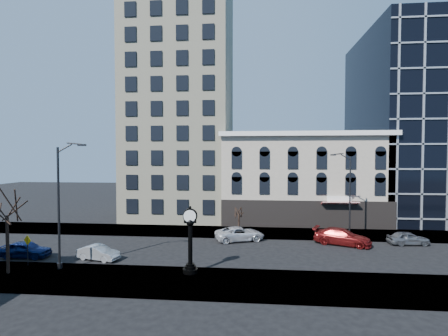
# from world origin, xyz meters

# --- Properties ---
(ground) EXTENTS (160.00, 160.00, 0.00)m
(ground) POSITION_xyz_m (0.00, 0.00, 0.00)
(ground) COLOR black
(ground) RESTS_ON ground
(sidewalk_far) EXTENTS (160.00, 6.00, 0.12)m
(sidewalk_far) POSITION_xyz_m (0.00, 8.00, 0.06)
(sidewalk_far) COLOR gray
(sidewalk_far) RESTS_ON ground
(sidewalk_near) EXTENTS (160.00, 6.00, 0.12)m
(sidewalk_near) POSITION_xyz_m (0.00, -8.00, 0.06)
(sidewalk_near) COLOR gray
(sidewalk_near) RESTS_ON ground
(cream_tower) EXTENTS (15.90, 15.40, 42.50)m
(cream_tower) POSITION_xyz_m (-6.11, 18.88, 19.32)
(cream_tower) COLOR beige
(cream_tower) RESTS_ON ground
(victorian_row) EXTENTS (22.60, 11.19, 12.50)m
(victorian_row) POSITION_xyz_m (12.00, 15.89, 6.00)
(victorian_row) COLOR #AEA290
(victorian_row) RESTS_ON ground
(glass_office) EXTENTS (20.00, 20.15, 28.00)m
(glass_office) POSITION_xyz_m (32.00, 20.91, 14.00)
(glass_office) COLOR black
(glass_office) RESTS_ON ground
(street_clock) EXTENTS (1.19, 1.19, 5.26)m
(street_clock) POSITION_xyz_m (0.29, -6.30, 2.50)
(street_clock) COLOR black
(street_clock) RESTS_ON sidewalk_near
(street_lamp_near) EXTENTS (2.69, 0.75, 10.46)m
(street_lamp_near) POSITION_xyz_m (-9.76, -6.22, 8.01)
(street_lamp_near) COLOR black
(street_lamp_near) RESTS_ON sidewalk_near
(street_lamp_far) EXTENTS (2.51, 0.38, 9.68)m
(street_lamp_far) POSITION_xyz_m (15.23, 5.99, 7.43)
(street_lamp_far) COLOR black
(street_lamp_far) RESTS_ON sidewalk_far
(bare_tree_near) EXTENTS (4.25, 4.25, 7.30)m
(bare_tree_near) POSITION_xyz_m (-13.90, -7.72, 5.64)
(bare_tree_near) COLOR black
(bare_tree_near) RESTS_ON sidewalk_near
(bare_tree_far) EXTENTS (2.21, 2.21, 3.79)m
(bare_tree_far) POSITION_xyz_m (3.47, 7.55, 2.97)
(bare_tree_far) COLOR black
(bare_tree_far) RESTS_ON sidewalk_far
(warning_sign) EXTENTS (0.81, 0.30, 2.57)m
(warning_sign) POSITION_xyz_m (-13.53, -6.00, 1.89)
(warning_sign) COLOR black
(warning_sign) RESTS_ON sidewalk_near
(car_near_a) EXTENTS (4.45, 1.86, 1.50)m
(car_near_a) POSITION_xyz_m (-15.54, -3.55, 0.75)
(car_near_a) COLOR #0C194C
(car_near_a) RESTS_ON ground
(car_near_b) EXTENTS (4.09, 2.21, 1.28)m
(car_near_b) POSITION_xyz_m (-8.59, -3.55, 0.64)
(car_near_b) COLOR #A5A8AD
(car_near_b) RESTS_ON ground
(car_far_a) EXTENTS (5.93, 4.21, 1.50)m
(car_far_a) POSITION_xyz_m (3.71, 4.25, 0.75)
(car_far_a) COLOR silver
(car_far_a) RESTS_ON ground
(car_far_b) EXTENTS (6.23, 4.36, 1.67)m
(car_far_b) POSITION_xyz_m (14.49, 3.56, 0.84)
(car_far_b) COLOR maroon
(car_far_b) RESTS_ON ground
(car_far_c) EXTENTS (4.21, 1.99, 1.39)m
(car_far_c) POSITION_xyz_m (21.36, 4.16, 0.70)
(car_far_c) COLOR #595B60
(car_far_c) RESTS_ON ground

